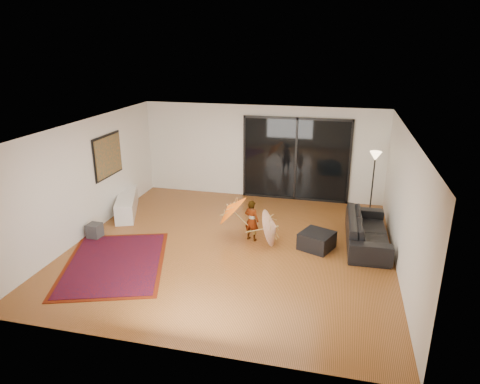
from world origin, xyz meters
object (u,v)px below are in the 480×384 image
(media_console, at_px, (127,204))
(child, at_px, (252,220))
(sofa, at_px, (367,230))
(ottoman, at_px, (317,240))

(media_console, height_order, child, child)
(media_console, height_order, sofa, sofa)
(ottoman, height_order, child, child)
(media_console, bearing_deg, ottoman, -32.86)
(sofa, distance_m, child, 2.63)
(sofa, height_order, ottoman, sofa)
(ottoman, distance_m, child, 1.53)
(media_console, bearing_deg, child, -35.65)
(media_console, distance_m, child, 3.71)
(sofa, xyz_separation_m, child, (-2.59, -0.40, 0.15))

